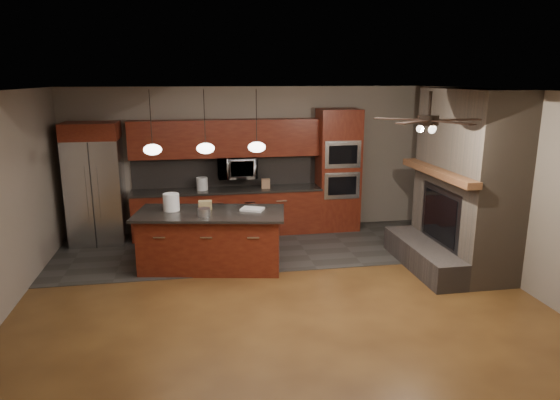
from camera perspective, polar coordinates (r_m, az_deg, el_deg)
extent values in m
plane|color=brown|center=(7.30, -0.60, -10.10)|extent=(7.00, 7.00, 0.00)
cube|color=white|center=(6.68, -0.67, 12.44)|extent=(7.00, 6.00, 0.02)
cube|color=gray|center=(9.77, -3.48, 4.61)|extent=(7.00, 0.02, 2.80)
cube|color=gray|center=(8.17, 24.39, 1.56)|extent=(0.02, 6.00, 2.80)
cube|color=gray|center=(7.19, -29.33, -0.51)|extent=(0.02, 6.00, 2.80)
cube|color=#33312D|center=(8.96, -2.47, -5.46)|extent=(7.00, 2.40, 0.01)
cube|color=#6A5B4B|center=(8.29, 20.57, 2.08)|extent=(0.80, 2.00, 2.80)
cube|color=#4A423D|center=(8.30, 15.96, -6.17)|extent=(0.50, 2.00, 0.40)
cube|color=#2D2D30|center=(8.23, 17.94, -1.90)|extent=(0.05, 1.20, 0.95)
cube|color=black|center=(8.22, 17.79, -1.91)|extent=(0.02, 1.00, 0.75)
cube|color=brown|center=(8.02, 17.57, 3.04)|extent=(0.22, 2.10, 0.10)
cube|color=maroon|center=(9.65, -6.00, -1.47)|extent=(3.55, 0.60, 0.86)
cube|color=black|center=(9.54, -6.07, 1.14)|extent=(3.59, 0.64, 0.04)
cube|color=black|center=(9.75, -6.23, 3.33)|extent=(3.55, 0.03, 0.60)
cube|color=maroon|center=(9.50, -6.27, 7.02)|extent=(3.55, 0.35, 0.70)
cube|color=maroon|center=(9.85, 6.63, 3.38)|extent=(0.80, 0.60, 2.38)
cube|color=silver|center=(9.61, 7.10, 1.64)|extent=(0.70, 0.03, 0.52)
cube|color=black|center=(9.60, 7.13, 1.62)|extent=(0.55, 0.02, 0.35)
cube|color=silver|center=(9.51, 7.20, 5.18)|extent=(0.70, 0.03, 0.52)
cube|color=black|center=(9.49, 7.24, 5.16)|extent=(0.55, 0.02, 0.35)
imported|color=silver|center=(9.52, -4.95, 3.72)|extent=(0.73, 0.41, 0.50)
cube|color=silver|center=(9.59, -20.28, 0.85)|extent=(0.95, 0.72, 1.90)
cube|color=#2D2D30|center=(9.24, -20.67, 0.35)|extent=(0.02, 0.02, 1.88)
cube|color=silver|center=(9.24, -21.32, 0.66)|extent=(0.03, 0.03, 0.95)
cube|color=silver|center=(9.20, -20.10, 0.71)|extent=(0.03, 0.03, 0.95)
cube|color=maroon|center=(9.42, -20.85, 7.39)|extent=(0.95, 0.72, 0.30)
cube|color=maroon|center=(8.00, -7.88, -4.68)|extent=(2.28, 1.27, 0.88)
cube|color=black|center=(7.87, -7.99, -1.50)|extent=(2.46, 1.44, 0.04)
cylinder|color=white|center=(8.02, -12.33, -0.24)|extent=(0.26, 0.26, 0.27)
cylinder|color=silver|center=(7.61, -8.68, -1.40)|extent=(0.26, 0.26, 0.13)
cube|color=white|center=(7.89, -3.17, -1.05)|extent=(0.41, 0.36, 0.03)
cube|color=#9B8150|center=(8.03, -8.53, -0.57)|extent=(0.22, 0.16, 0.13)
cylinder|color=silver|center=(9.49, -8.90, 1.85)|extent=(0.24, 0.24, 0.24)
cube|color=#A97A57|center=(9.54, -1.64, 1.89)|extent=(0.17, 0.14, 0.18)
cylinder|color=black|center=(7.33, -14.57, 9.08)|extent=(0.01, 0.01, 0.78)
ellipsoid|color=white|center=(7.38, -14.36, 5.60)|extent=(0.26, 0.26, 0.16)
cylinder|color=black|center=(7.31, -8.63, 9.35)|extent=(0.01, 0.01, 0.78)
ellipsoid|color=white|center=(7.36, -8.50, 5.86)|extent=(0.26, 0.26, 0.16)
cylinder|color=black|center=(7.37, -2.71, 9.52)|extent=(0.01, 0.01, 0.78)
ellipsoid|color=white|center=(7.41, -2.67, 6.05)|extent=(0.26, 0.26, 0.16)
cylinder|color=black|center=(6.47, 16.77, 10.50)|extent=(0.04, 0.04, 0.30)
cylinder|color=black|center=(6.48, 16.64, 8.74)|extent=(0.24, 0.24, 0.12)
cube|color=black|center=(6.66, 19.61, 8.64)|extent=(0.60, 0.12, 0.01)
cube|color=black|center=(6.86, 16.19, 9.01)|extent=(0.30, 0.61, 0.01)
cube|color=black|center=(6.56, 13.34, 8.99)|extent=(0.56, 0.45, 0.01)
cube|color=black|center=(6.15, 14.97, 8.60)|extent=(0.56, 0.45, 0.01)
cube|color=black|center=(6.22, 19.10, 8.36)|extent=(0.30, 0.61, 0.01)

